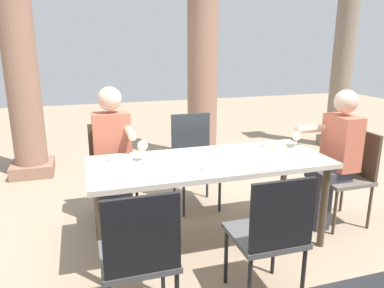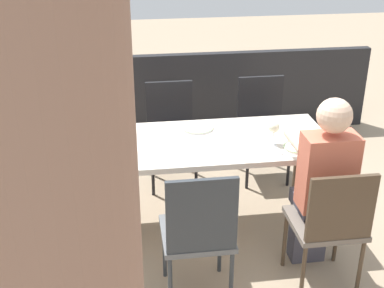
% 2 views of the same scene
% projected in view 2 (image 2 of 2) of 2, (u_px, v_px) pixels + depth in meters
% --- Properties ---
extents(ground_plane, '(16.00, 16.00, 0.00)m').
position_uv_depth(ground_plane, '(198.00, 227.00, 4.14)').
color(ground_plane, gray).
extents(dining_table, '(1.96, 0.80, 0.76)m').
position_uv_depth(dining_table, '(198.00, 150.00, 3.85)').
color(dining_table, beige).
rests_on(dining_table, ground).
extents(chair_west_north, '(0.44, 0.44, 0.92)m').
position_uv_depth(chair_west_north, '(331.00, 221.00, 3.27)').
color(chair_west_north, '#6A6158').
rests_on(chair_west_north, ground).
extents(chair_west_south, '(0.44, 0.44, 0.92)m').
position_uv_depth(chair_west_south, '(262.00, 122.00, 4.74)').
color(chair_west_south, '#4F4F50').
rests_on(chair_west_south, ground).
extents(chair_mid_north, '(0.44, 0.44, 0.96)m').
position_uv_depth(chair_mid_north, '(199.00, 230.00, 3.15)').
color(chair_mid_north, '#5B5E61').
rests_on(chair_mid_north, ground).
extents(chair_mid_south, '(0.44, 0.44, 0.91)m').
position_uv_depth(chair_mid_south, '(171.00, 127.00, 4.64)').
color(chair_mid_south, '#4F4F50').
rests_on(chair_mid_south, ground).
extents(chair_head_east, '(0.44, 0.44, 0.89)m').
position_uv_depth(chair_head_east, '(7.00, 183.00, 3.74)').
color(chair_head_east, '#6A6158').
rests_on(chair_head_east, ground).
extents(diner_woman_green, '(0.50, 0.35, 1.28)m').
position_uv_depth(diner_woman_green, '(30.00, 160.00, 3.69)').
color(diner_woman_green, '#3F3F4C').
rests_on(diner_woman_green, ground).
extents(diner_man_white, '(0.35, 0.50, 1.30)m').
position_uv_depth(diner_man_white, '(322.00, 182.00, 3.37)').
color(diner_man_white, '#3F3F4C').
rests_on(diner_man_white, ground).
extents(stone_column_centre, '(0.56, 0.56, 2.97)m').
position_uv_depth(stone_column_centre, '(61.00, 285.00, 1.35)').
color(stone_column_centre, '#936B56').
rests_on(stone_column_centre, ground).
extents(patio_railing, '(4.36, 0.10, 0.90)m').
position_uv_depth(patio_railing, '(172.00, 95.00, 5.61)').
color(patio_railing, black).
rests_on(patio_railing, ground).
extents(plate_0, '(0.22, 0.22, 0.02)m').
position_uv_depth(plate_0, '(299.00, 147.00, 3.70)').
color(plate_0, white).
rests_on(plate_0, dining_table).
extents(wine_glass_0, '(0.08, 0.08, 0.17)m').
position_uv_depth(wine_glass_0, '(274.00, 128.00, 3.72)').
color(wine_glass_0, white).
rests_on(wine_glass_0, dining_table).
extents(fork_0, '(0.02, 0.17, 0.01)m').
position_uv_depth(fork_0, '(319.00, 147.00, 3.72)').
color(fork_0, silver).
rests_on(fork_0, dining_table).
extents(spoon_0, '(0.03, 0.17, 0.01)m').
position_uv_depth(spoon_0, '(278.00, 149.00, 3.68)').
color(spoon_0, silver).
rests_on(spoon_0, dining_table).
extents(plate_1, '(0.24, 0.24, 0.02)m').
position_uv_depth(plate_1, '(198.00, 128.00, 4.02)').
color(plate_1, white).
rests_on(plate_1, dining_table).
extents(fork_1, '(0.02, 0.17, 0.01)m').
position_uv_depth(fork_1, '(217.00, 127.00, 4.04)').
color(fork_1, silver).
rests_on(fork_1, dining_table).
extents(spoon_1, '(0.03, 0.17, 0.01)m').
position_uv_depth(spoon_1, '(178.00, 129.00, 4.00)').
color(spoon_1, silver).
rests_on(spoon_1, dining_table).
extents(plate_2, '(0.23, 0.23, 0.02)m').
position_uv_depth(plate_2, '(101.00, 158.00, 3.54)').
color(plate_2, silver).
rests_on(plate_2, dining_table).
extents(wine_glass_2, '(0.08, 0.08, 0.15)m').
position_uv_depth(wine_glass_2, '(76.00, 140.00, 3.57)').
color(wine_glass_2, white).
rests_on(wine_glass_2, dining_table).
extents(fork_2, '(0.03, 0.17, 0.01)m').
position_uv_depth(fork_2, '(123.00, 158.00, 3.56)').
color(fork_2, silver).
rests_on(fork_2, dining_table).
extents(spoon_2, '(0.02, 0.17, 0.01)m').
position_uv_depth(spoon_2, '(79.00, 160.00, 3.53)').
color(spoon_2, silver).
rests_on(spoon_2, dining_table).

